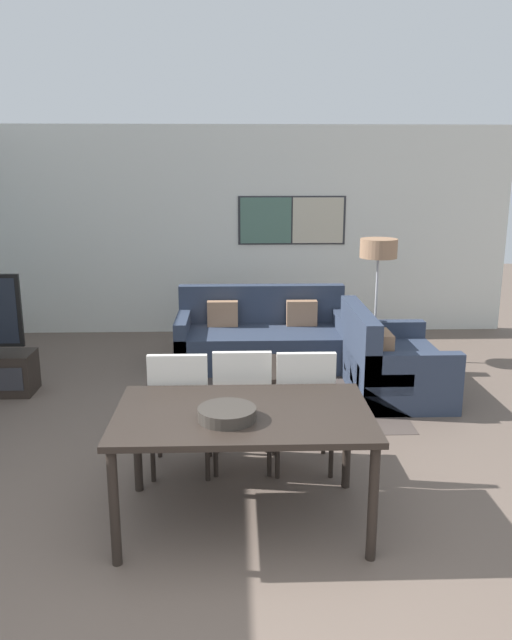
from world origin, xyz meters
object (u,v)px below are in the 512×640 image
at_px(floor_lamp, 378,255).
at_px(sofa_side, 387,366).
at_px(dining_table, 243,422).
at_px(fruit_bowl, 227,413).
at_px(dining_chair_centre, 242,404).
at_px(sofa_main, 263,339).
at_px(coffee_table, 268,374).
at_px(dining_chair_right, 304,406).
at_px(dining_chair_left, 180,408).

bearing_deg(floor_lamp, sofa_side, -95.83).
relative_size(dining_table, fruit_bowl, 4.53).
bearing_deg(dining_table, dining_chair_centre, 90.00).
height_order(sofa_main, dining_table, sofa_main).
relative_size(coffee_table, floor_lamp, 0.57).
height_order(coffee_table, fruit_bowl, fruit_bowl).
distance_m(dining_table, dining_chair_right, 0.84).
bearing_deg(sofa_side, dining_chair_right, 148.14).
relative_size(dining_table, dining_chair_centre, 1.65).
bearing_deg(dining_chair_centre, coffee_table, 79.57).
distance_m(dining_chair_right, fruit_bowl, 1.03).
bearing_deg(dining_chair_centre, sofa_side, 47.49).
xyz_separation_m(fruit_bowl, floor_lamp, (1.71, 3.61, 0.45)).
bearing_deg(dining_chair_right, dining_chair_left, -178.83).
bearing_deg(fruit_bowl, dining_table, 52.46).
relative_size(dining_chair_right, fruit_bowl, 2.74).
relative_size(dining_chair_right, floor_lamp, 0.67).
height_order(dining_chair_right, fruit_bowl, dining_chair_right).
relative_size(sofa_side, dining_chair_right, 1.40).
xyz_separation_m(sofa_main, dining_chair_centre, (-0.27, -2.68, 0.25)).
distance_m(coffee_table, dining_chair_centre, 1.51).
xyz_separation_m(coffee_table, dining_chair_centre, (-0.27, -1.46, 0.26)).
bearing_deg(coffee_table, dining_chair_right, -82.83).
height_order(coffee_table, dining_chair_right, dining_chair_right).
bearing_deg(dining_chair_left, fruit_bowl, -65.77).
xyz_separation_m(dining_chair_right, floor_lamp, (1.15, 2.79, 0.74)).
bearing_deg(sofa_side, dining_table, 147.61).
xyz_separation_m(dining_table, floor_lamp, (1.61, 3.48, 0.57)).
bearing_deg(dining_table, sofa_main, 85.48).
distance_m(coffee_table, dining_chair_right, 1.54).
distance_m(dining_chair_left, floor_lamp, 3.57).
bearing_deg(dining_chair_left, floor_lamp, 53.60).
bearing_deg(dining_table, floor_lamp, 65.13).
height_order(sofa_main, floor_lamp, floor_lamp).
bearing_deg(dining_chair_centre, dining_chair_left, -172.82).
relative_size(sofa_side, dining_chair_centre, 1.40).
bearing_deg(sofa_main, sofa_side, -40.34).
distance_m(dining_chair_right, floor_lamp, 3.11).
relative_size(sofa_side, floor_lamp, 0.94).
distance_m(sofa_main, dining_chair_left, 2.84).
relative_size(dining_table, dining_chair_right, 1.65).
height_order(coffee_table, dining_chair_left, dining_chair_left).
bearing_deg(dining_chair_centre, floor_lamp, 59.62).
xyz_separation_m(sofa_main, coffee_table, (0.00, -1.22, -0.02)).
relative_size(sofa_main, dining_table, 1.23).
relative_size(dining_table, dining_chair_left, 1.65).
bearing_deg(dining_chair_left, coffee_table, 64.43).
distance_m(coffee_table, dining_table, 2.25).
bearing_deg(fruit_bowl, dining_chair_left, 114.23).
distance_m(sofa_side, dining_chair_right, 1.99).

